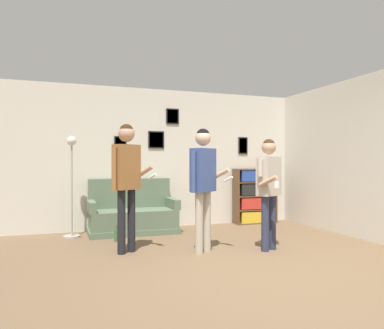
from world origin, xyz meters
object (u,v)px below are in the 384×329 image
object	(u,v)px
couch	(132,215)
drinking_cup	(263,166)
floor_lamp	(72,177)
person_watcher_holding_cup	(269,182)
person_player_foreground_left	(127,172)
person_player_foreground_center	(203,176)
bookshelf	(255,196)
bottle_on_floor	(116,235)

from	to	relation	value
couch	drinking_cup	world-z (taller)	drinking_cup
floor_lamp	drinking_cup	distance (m)	3.87
couch	floor_lamp	distance (m)	1.28
person_watcher_holding_cup	drinking_cup	world-z (taller)	person_watcher_holding_cup
person_player_foreground_left	floor_lamp	bearing A→B (deg)	116.26
floor_lamp	person_player_foreground_center	size ratio (longest dim) A/B	0.98
bookshelf	drinking_cup	size ratio (longest dim) A/B	11.58
person_watcher_holding_cup	drinking_cup	size ratio (longest dim) A/B	16.32
drinking_cup	person_player_foreground_left	bearing A→B (deg)	-151.73
person_player_foreground_center	bottle_on_floor	bearing A→B (deg)	132.80
floor_lamp	bottle_on_floor	xyz separation A→B (m)	(0.66, -0.60, -0.92)
bottle_on_floor	bookshelf	bearing A→B (deg)	16.64
person_player_foreground_center	drinking_cup	bearing A→B (deg)	43.52
person_player_foreground_center	bookshelf	bearing A→B (deg)	46.25
bookshelf	person_player_foreground_left	bearing A→B (deg)	-150.18
couch	floor_lamp	size ratio (longest dim) A/B	0.92
couch	bottle_on_floor	bearing A→B (deg)	-118.94
drinking_cup	floor_lamp	bearing A→B (deg)	-175.64
person_watcher_holding_cup	drinking_cup	distance (m)	2.54
floor_lamp	person_watcher_holding_cup	xyz separation A→B (m)	(2.65, -1.94, -0.05)
person_watcher_holding_cup	person_player_foreground_left	bearing A→B (deg)	164.80
couch	floor_lamp	bearing A→B (deg)	-174.34
bottle_on_floor	drinking_cup	world-z (taller)	drinking_cup
bookshelf	person_player_foreground_center	distance (m)	2.86
person_player_foreground_left	drinking_cup	bearing A→B (deg)	28.27
floor_lamp	couch	bearing A→B (deg)	5.66
floor_lamp	drinking_cup	bearing A→B (deg)	4.36
floor_lamp	bottle_on_floor	distance (m)	1.29
couch	person_watcher_holding_cup	distance (m)	2.68
couch	drinking_cup	size ratio (longest dim) A/B	16.02
person_player_foreground_center	person_player_foreground_left	bearing A→B (deg)	161.94
person_player_foreground_left	person_player_foreground_center	xyz separation A→B (m)	(1.02, -0.33, -0.05)
floor_lamp	person_player_foreground_left	size ratio (longest dim) A/B	0.95
floor_lamp	drinking_cup	world-z (taller)	floor_lamp
floor_lamp	person_watcher_holding_cup	world-z (taller)	floor_lamp
person_player_foreground_center	drinking_cup	size ratio (longest dim) A/B	17.73
floor_lamp	person_player_foreground_center	xyz separation A→B (m)	(1.71, -1.74, 0.05)
person_watcher_holding_cup	bottle_on_floor	world-z (taller)	person_watcher_holding_cup
couch	person_player_foreground_left	world-z (taller)	person_player_foreground_left
person_player_foreground_left	drinking_cup	size ratio (longest dim) A/B	18.35
bottle_on_floor	drinking_cup	distance (m)	3.49
person_player_foreground_left	person_player_foreground_center	bearing A→B (deg)	-18.06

